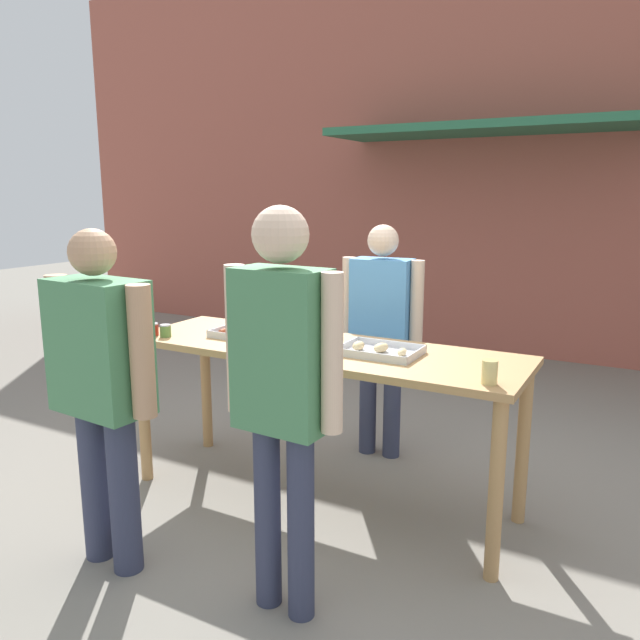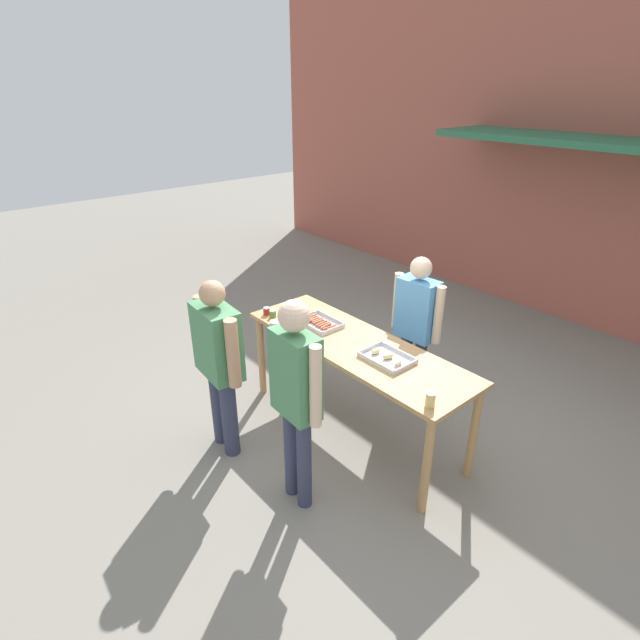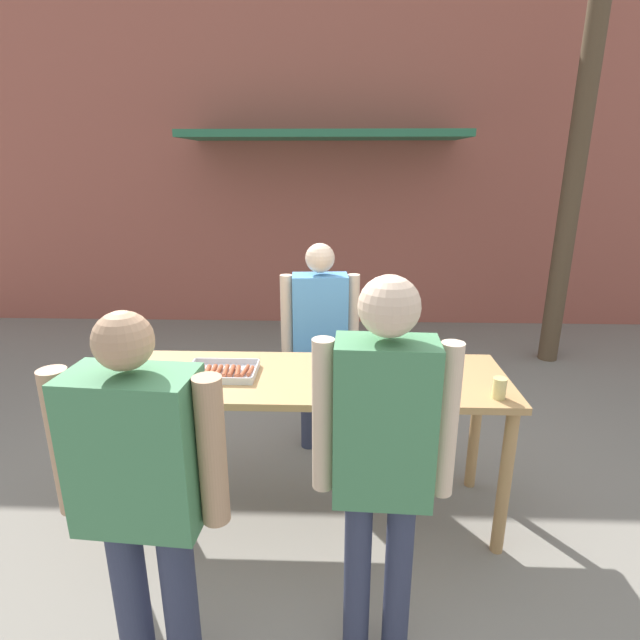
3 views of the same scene
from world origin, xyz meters
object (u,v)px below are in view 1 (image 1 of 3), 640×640
object	(u,v)px
food_tray_sausages	(248,334)
condiment_jar_mustard	(153,329)
food_tray_buns	(379,351)
beer_cup	(490,372)
person_server_behind_table	(381,321)
person_customer_with_cup	(282,377)
person_customer_holding_hotdog	(101,375)
condiment_jar_ketchup	(165,331)

from	to	relation	value
food_tray_sausages	condiment_jar_mustard	size ratio (longest dim) A/B	5.27
food_tray_sausages	food_tray_buns	bearing A→B (deg)	-0.07
food_tray_buns	beer_cup	world-z (taller)	beer_cup
condiment_jar_mustard	person_server_behind_table	world-z (taller)	person_server_behind_table
condiment_jar_mustard	person_customer_with_cup	world-z (taller)	person_customer_with_cup
food_tray_sausages	person_customer_with_cup	distance (m)	1.27
beer_cup	person_server_behind_table	bearing A→B (deg)	133.57
food_tray_buns	beer_cup	xyz separation A→B (m)	(0.65, -0.25, 0.04)
food_tray_sausages	beer_cup	world-z (taller)	beer_cup
person_server_behind_table	person_customer_holding_hotdog	bearing A→B (deg)	-112.71
person_customer_with_cup	condiment_jar_mustard	bearing A→B (deg)	-24.25
person_customer_holding_hotdog	person_customer_with_cup	size ratio (longest dim) A/B	0.94
food_tray_sausages	food_tray_buns	distance (m)	0.86
condiment_jar_mustard	person_customer_with_cup	size ratio (longest dim) A/B	0.04
person_server_behind_table	person_customer_with_cup	world-z (taller)	person_customer_with_cup
food_tray_sausages	condiment_jar_mustard	bearing A→B (deg)	-153.71
condiment_jar_ketchup	person_customer_holding_hotdog	bearing A→B (deg)	-66.48
person_customer_holding_hotdog	beer_cup	bearing A→B (deg)	-148.56
food_tray_buns	condiment_jar_mustard	xyz separation A→B (m)	(-1.38, -0.25, 0.02)
person_customer_with_cup	person_server_behind_table	bearing A→B (deg)	-77.30
person_server_behind_table	food_tray_sausages	bearing A→B (deg)	-129.51
food_tray_sausages	condiment_jar_mustard	distance (m)	0.58
condiment_jar_ketchup	person_customer_holding_hotdog	xyz separation A→B (m)	(0.35, -0.81, -0.01)
food_tray_buns	person_customer_with_cup	xyz separation A→B (m)	(-0.01, -0.95, 0.10)
beer_cup	person_server_behind_table	xyz separation A→B (m)	(-0.97, 1.02, -0.05)
person_server_behind_table	condiment_jar_ketchup	bearing A→B (deg)	-137.78
food_tray_buns	person_server_behind_table	distance (m)	0.83
condiment_jar_mustard	person_server_behind_table	bearing A→B (deg)	43.86
beer_cup	person_customer_holding_hotdog	world-z (taller)	person_customer_holding_hotdog
beer_cup	person_customer_with_cup	world-z (taller)	person_customer_with_cup
condiment_jar_mustard	person_customer_with_cup	bearing A→B (deg)	-26.93
food_tray_buns	person_customer_with_cup	size ratio (longest dim) A/B	0.24
condiment_jar_ketchup	food_tray_sausages	bearing A→B (deg)	30.30
condiment_jar_mustard	condiment_jar_ketchup	world-z (taller)	same
condiment_jar_mustard	beer_cup	bearing A→B (deg)	0.08
food_tray_sausages	condiment_jar_ketchup	xyz separation A→B (m)	(-0.42, -0.25, 0.02)
person_customer_with_cup	condiment_jar_ketchup	bearing A→B (deg)	-26.18
condiment_jar_ketchup	person_customer_holding_hotdog	size ratio (longest dim) A/B	0.05
beer_cup	person_customer_with_cup	size ratio (longest dim) A/B	0.06
person_server_behind_table	person_customer_with_cup	xyz separation A→B (m)	(0.30, -1.71, 0.11)
condiment_jar_ketchup	person_customer_with_cup	size ratio (longest dim) A/B	0.04
condiment_jar_mustard	condiment_jar_ketchup	xyz separation A→B (m)	(0.09, 0.01, 0.00)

